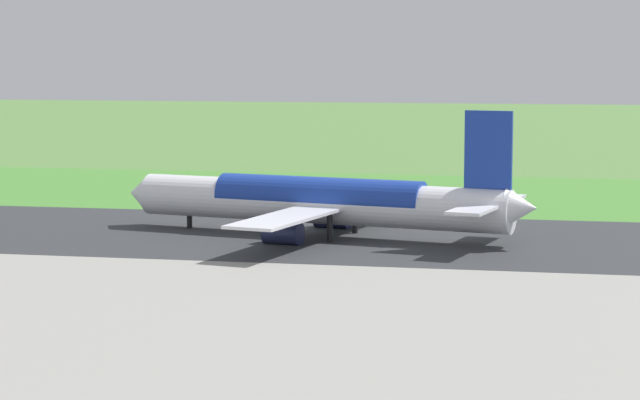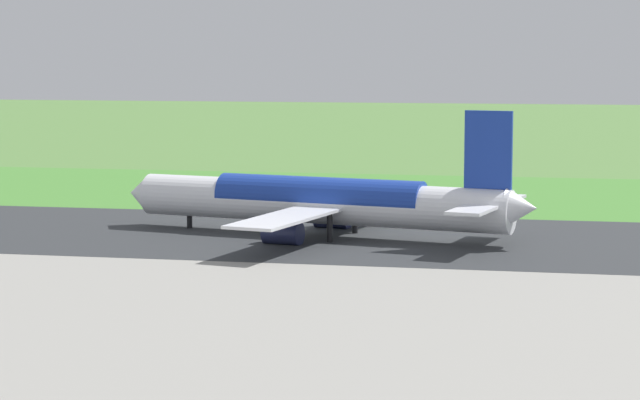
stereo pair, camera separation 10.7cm
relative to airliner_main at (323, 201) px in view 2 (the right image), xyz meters
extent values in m
plane|color=#547F3D|center=(-3.77, -0.08, -4.35)|extent=(800.00, 800.00, 0.00)
cube|color=#2D3033|center=(-3.77, -0.08, -4.32)|extent=(600.00, 41.40, 0.06)
cube|color=gray|center=(-3.77, 65.85, -4.33)|extent=(440.00, 110.00, 0.05)
cube|color=#478534|center=(-3.77, -39.34, -4.33)|extent=(600.00, 80.00, 0.04)
cylinder|color=white|center=(0.37, -0.08, -0.15)|extent=(48.04, 15.00, 5.20)
cone|color=white|center=(25.32, -5.34, -0.15)|extent=(3.96, 5.45, 4.94)
cone|color=white|center=(-24.29, 5.12, 0.45)|extent=(4.34, 5.05, 4.42)
cube|color=#19389E|center=(-20.29, 4.28, 6.95)|extent=(5.58, 1.65, 9.00)
cube|color=white|center=(-19.16, 9.66, 0.65)|extent=(5.77, 9.63, 0.36)
cube|color=white|center=(-21.43, -1.10, 0.65)|extent=(5.77, 9.63, 0.36)
cube|color=white|center=(1.66, 10.89, -0.55)|extent=(10.41, 22.76, 0.35)
cube|color=white|center=(-2.88, -10.63, -0.55)|extent=(10.41, 22.76, 0.35)
cylinder|color=#23284C|center=(3.39, 6.95, -3.03)|extent=(4.98, 3.67, 2.80)
cylinder|color=#23284C|center=(0.29, -7.73, -3.03)|extent=(4.98, 3.67, 2.80)
cylinder|color=black|center=(18.22, -3.84, -2.64)|extent=(0.70, 0.70, 3.42)
cylinder|color=black|center=(-1.74, 4.45, -2.64)|extent=(0.70, 0.70, 3.42)
cylinder|color=black|center=(-3.39, -3.37, -2.64)|extent=(0.70, 0.70, 3.42)
cylinder|color=#19389E|center=(0.37, -0.08, 0.37)|extent=(26.91, 10.56, 5.23)
cylinder|color=slate|center=(-14.85, -36.03, -3.50)|extent=(0.10, 0.10, 1.71)
cube|color=red|center=(-14.85, -36.05, -2.34)|extent=(0.60, 0.04, 0.60)
cone|color=orange|center=(-8.01, -40.33, -4.08)|extent=(0.40, 0.40, 0.55)
camera|label=1|loc=(-30.84, 151.53, 18.29)|focal=71.75mm
camera|label=2|loc=(-30.95, 151.51, 18.29)|focal=71.75mm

